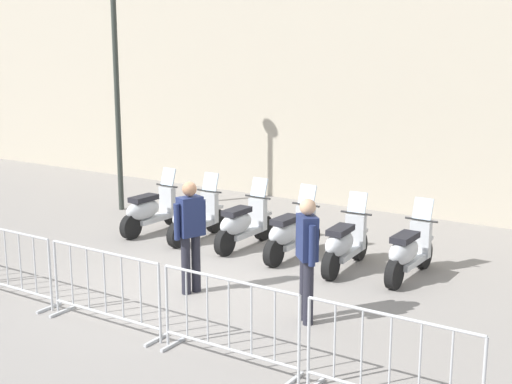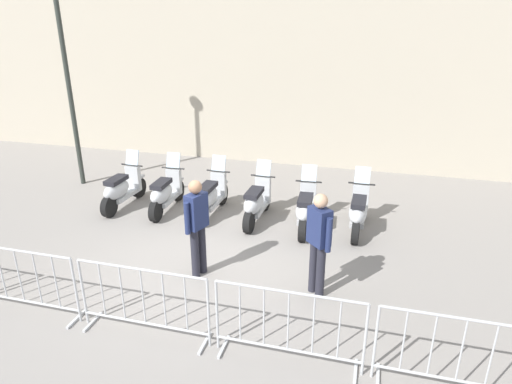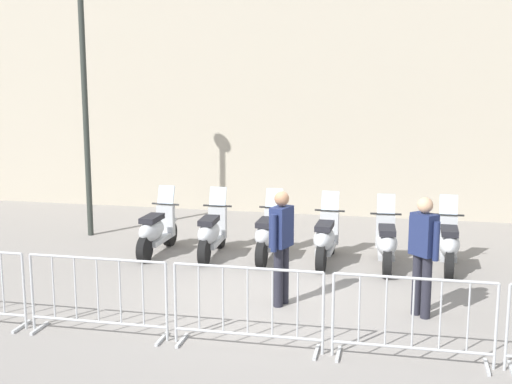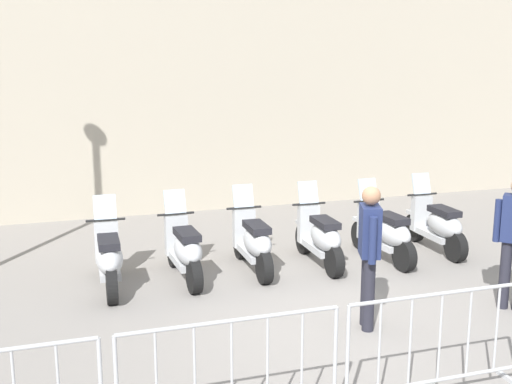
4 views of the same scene
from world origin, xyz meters
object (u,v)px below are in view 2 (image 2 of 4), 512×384
Objects in this scene: officer_near_row_end at (197,223)px; motorcycle_4 at (306,209)px; barrier_segment_2 at (144,303)px; barrier_segment_1 at (20,281)px; motorcycle_1 at (165,193)px; motorcycle_0 at (122,189)px; motorcycle_5 at (358,212)px; motorcycle_2 at (211,196)px; barrier_segment_4 at (460,357)px; officer_mid_plaza at (319,239)px; street_lamp at (64,57)px; barrier_segment_3 at (288,328)px; motorcycle_3 at (256,202)px.

motorcycle_4 is at bearing 49.83° from officer_near_row_end.
motorcycle_4 is 0.90× the size of barrier_segment_2.
barrier_segment_1 is (-4.06, -3.46, 0.07)m from motorcycle_4.
motorcycle_4 is at bearing -7.93° from motorcycle_1.
barrier_segment_1 is (-0.87, -3.90, 0.07)m from motorcycle_1.
motorcycle_0 is 4.75m from barrier_segment_2.
motorcycle_5 is 4.86m from barrier_segment_2.
barrier_segment_4 is (4.09, -4.54, 0.07)m from motorcycle_2.
motorcycle_1 reaches higher than barrier_segment_4.
motorcycle_0 is at bearing 134.70° from officer_near_row_end.
motorcycle_2 is 6.11m from barrier_segment_4.
motorcycle_5 is 0.90× the size of barrier_segment_2.
motorcycle_4 is at bearing 97.07° from officer_mid_plaza.
street_lamp is at bearing 141.83° from motorcycle_0.
motorcycle_0 reaches higher than barrier_segment_3.
officer_near_row_end is (2.33, 1.41, 0.46)m from barrier_segment_1.
motorcycle_0 is at bearing 117.73° from barrier_segment_2.
motorcycle_2 is 1.00× the size of officer_mid_plaza.
barrier_segment_2 is 7.38m from street_lamp.
officer_mid_plaza is (2.34, 1.36, 0.46)m from barrier_segment_2.
barrier_segment_1 is 1.00× the size of barrier_segment_3.
barrier_segment_3 is at bearing -6.59° from barrier_segment_2.
motorcycle_4 is 0.90× the size of barrier_segment_1.
motorcycle_0 is at bearing 143.13° from barrier_segment_4.
barrier_segment_3 is at bearing 173.41° from barrier_segment_4.
barrier_segment_1 is 4.04m from barrier_segment_3.
barrier_segment_4 is (3.03, -4.36, 0.07)m from motorcycle_3.
motorcycle_0 is 0.99× the size of officer_mid_plaza.
barrier_segment_4 is 2.52m from officer_mid_plaza.
motorcycle_1 and motorcycle_4 have the same top height.
motorcycle_5 is at bearing -5.46° from motorcycle_1.
motorcycle_0 is at bearing -38.17° from street_lamp.
barrier_segment_1 is 2.02m from barrier_segment_2.
motorcycle_3 is at bearing -9.89° from motorcycle_2.
street_lamp is 6.25m from officer_near_row_end.
street_lamp reaches higher than motorcycle_5.
barrier_segment_4 is at bearing -64.64° from motorcycle_4.
street_lamp is at bearing 125.39° from barrier_segment_2.
motorcycle_3 is (3.20, -0.31, 0.00)m from motorcycle_0.
barrier_segment_1 is at bearing -87.08° from motorcycle_0.
motorcycle_1 is at bearing 138.27° from barrier_segment_4.
motorcycle_3 is at bearing 118.04° from officer_mid_plaza.
motorcycle_3 and motorcycle_4 have the same top height.
street_lamp reaches higher than officer_mid_plaza.
barrier_segment_3 is at bearing -54.23° from motorcycle_1.
barrier_segment_1 is 1.00× the size of barrier_segment_4.
motorcycle_4 reaches higher than barrier_segment_3.
officer_mid_plaza is at bearing -108.39° from motorcycle_5.
motorcycle_1 is 0.90× the size of barrier_segment_2.
officer_mid_plaza is at bearing 30.19° from barrier_segment_2.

